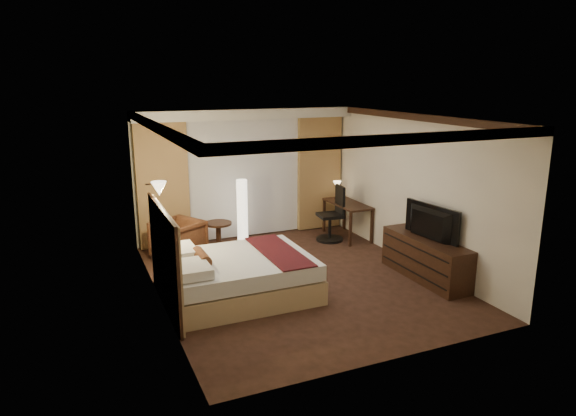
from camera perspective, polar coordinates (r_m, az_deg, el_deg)
name	(u,v)px	position (r m, az deg, el deg)	size (l,w,h in m)	color
floor	(297,280)	(8.70, 1.06, -7.96)	(4.50, 5.50, 0.01)	black
ceiling	(298,117)	(8.07, 1.15, 10.08)	(4.50, 5.50, 0.01)	white
back_wall	(243,174)	(10.79, -4.98, 3.84)	(4.50, 0.02, 2.70)	white
left_wall	(156,216)	(7.65, -14.42, -0.86)	(0.02, 5.50, 2.70)	white
right_wall	(412,190)	(9.42, 13.66, 1.97)	(0.02, 5.50, 2.70)	white
crown_molding	(298,121)	(8.08, 1.14, 9.65)	(4.50, 5.50, 0.12)	black
soffit	(246,114)	(10.40, -4.68, 10.40)	(4.50, 0.50, 0.20)	white
curtain_sheer	(245,179)	(10.73, -4.83, 3.25)	(2.48, 0.04, 2.45)	silver
curtain_left_drape	(163,186)	(10.27, -13.74, 2.39)	(1.00, 0.14, 2.45)	#A07249
curtain_right_drape	(319,174)	(11.33, 3.46, 3.85)	(1.00, 0.14, 2.45)	#A07249
wall_sconce	(159,189)	(8.22, -14.14, 2.11)	(0.24, 0.24, 0.24)	white
bed	(239,276)	(8.01, -5.44, -7.56)	(2.19, 1.71, 0.64)	white
headboard	(165,260)	(7.62, -13.48, -5.61)	(0.12, 2.01, 1.50)	tan
armchair	(178,238)	(9.77, -12.14, -3.25)	(0.79, 0.74, 0.81)	#462715
side_table	(219,237)	(10.08, -7.72, -3.19)	(0.53, 0.53, 0.58)	black
floor_lamp	(242,212)	(10.29, -5.10, -0.49)	(0.29, 0.29, 1.36)	white
desk	(347,220)	(10.91, 6.58, -1.35)	(0.55, 1.24, 0.75)	black
desk_lamp	(337,191)	(11.17, 5.46, 1.94)	(0.18, 0.18, 0.34)	#FFD899
office_chair	(330,213)	(10.61, 4.69, -0.61)	(0.56, 0.56, 1.16)	black
dresser	(425,258)	(8.94, 15.03, -5.43)	(0.50, 1.81, 0.71)	black
television	(427,219)	(8.72, 15.16, -1.20)	(1.16, 0.67, 0.15)	black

